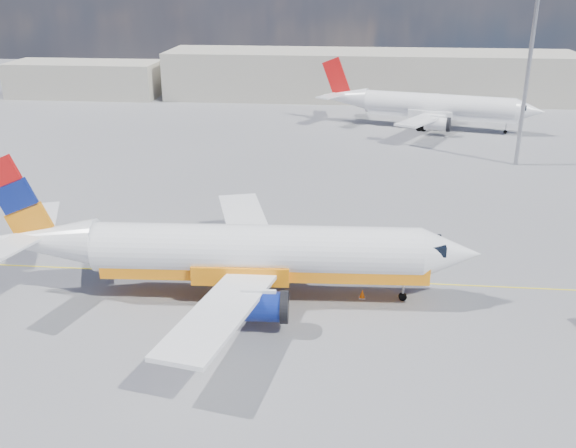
{
  "coord_description": "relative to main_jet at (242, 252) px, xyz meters",
  "views": [
    {
      "loc": [
        2.12,
        -38.94,
        20.9
      ],
      "look_at": [
        -2.2,
        4.8,
        3.5
      ],
      "focal_mm": 40.0,
      "sensor_mm": 36.0,
      "label": 1
    }
  ],
  "objects": [
    {
      "name": "second_jet",
      "position": [
        18.19,
        52.7,
        -0.2
      ],
      "size": [
        31.17,
        23.89,
        9.41
      ],
      "rotation": [
        0.0,
        0.0,
        -0.23
      ],
      "color": "white",
      "rests_on": "ground"
    },
    {
      "name": "main_jet",
      "position": [
        0.0,
        0.0,
        0.0
      ],
      "size": [
        33.02,
        26.09,
        10.01
      ],
      "rotation": [
        0.0,
        0.0,
        0.05
      ],
      "color": "white",
      "rests_on": "ground"
    },
    {
      "name": "ground",
      "position": [
        4.84,
        0.24,
        -3.34
      ],
      "size": [
        240.0,
        240.0,
        0.0
      ],
      "primitive_type": "plane",
      "color": "slate",
      "rests_on": "ground"
    },
    {
      "name": "traffic_cone",
      "position": [
        8.18,
        0.61,
        -3.02
      ],
      "size": [
        0.46,
        0.46,
        0.64
      ],
      "color": "white",
      "rests_on": "ground"
    },
    {
      "name": "taxi_line",
      "position": [
        4.84,
        3.24,
        -3.33
      ],
      "size": [
        70.0,
        0.15,
        0.01
      ],
      "primitive_type": "cube",
      "color": "yellow",
      "rests_on": "ground"
    },
    {
      "name": "terminal_annex",
      "position": [
        -40.16,
        72.24,
        -0.34
      ],
      "size": [
        26.0,
        10.0,
        6.0
      ],
      "primitive_type": "cube",
      "color": "#AFA997",
      "rests_on": "ground"
    },
    {
      "name": "floodlight_mast",
      "position": [
        26.14,
        34.99,
        9.6
      ],
      "size": [
        1.58,
        1.58,
        21.58
      ],
      "color": "#94949C",
      "rests_on": "ground"
    },
    {
      "name": "terminal_main",
      "position": [
        9.84,
        75.24,
        0.66
      ],
      "size": [
        70.0,
        14.0,
        8.0
      ],
      "primitive_type": "cube",
      "color": "#AFA997",
      "rests_on": "ground"
    }
  ]
}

